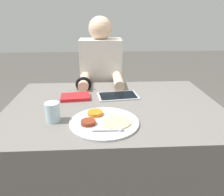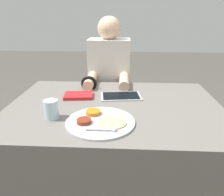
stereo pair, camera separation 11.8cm
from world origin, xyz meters
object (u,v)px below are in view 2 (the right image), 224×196
at_px(person_diner, 109,95).
at_px(thali_tray, 100,121).
at_px(red_notebook, 79,96).
at_px(drinking_glass, 51,109).
at_px(tablet_device, 121,96).

bearing_deg(person_diner, thali_tray, -89.53).
xyz_separation_m(red_notebook, person_diner, (0.16, 0.46, -0.17)).
height_order(person_diner, drinking_glass, person_diner).
distance_m(thali_tray, person_diner, 0.80).
height_order(thali_tray, red_notebook, thali_tray).
bearing_deg(thali_tray, red_notebook, 117.11).
height_order(red_notebook, drinking_glass, drinking_glass).
xyz_separation_m(tablet_device, drinking_glass, (-0.34, -0.31, 0.04)).
height_order(tablet_device, drinking_glass, drinking_glass).
height_order(tablet_device, person_diner, person_diner).
distance_m(thali_tray, drinking_glass, 0.25).
bearing_deg(person_diner, tablet_device, -76.95).
relative_size(thali_tray, red_notebook, 1.80).
relative_size(tablet_device, drinking_glass, 2.77).
xyz_separation_m(thali_tray, drinking_glass, (-0.24, 0.04, 0.04)).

